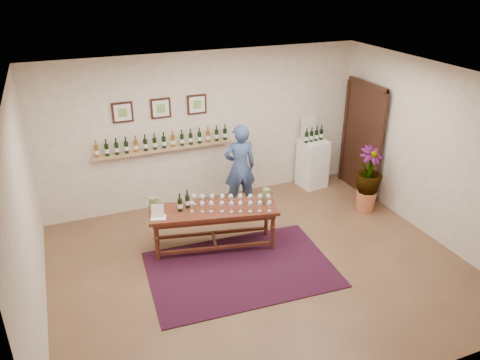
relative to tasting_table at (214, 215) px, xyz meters
name	(u,v)px	position (x,y,z in m)	size (l,w,h in m)	color
ground	(260,267)	(0.45, -0.77, -0.60)	(6.00, 6.00, 0.00)	brown
room_shell	(323,139)	(2.57, 1.08, 0.52)	(6.00, 6.00, 6.00)	#F0E4CB
rug	(241,269)	(0.17, -0.73, -0.59)	(2.70, 1.80, 0.01)	#460C12
tasting_table	(214,215)	(0.00, 0.00, 0.00)	(2.07, 1.03, 0.70)	#441E11
table_glasses	(231,202)	(0.26, -0.08, 0.20)	(1.36, 0.31, 0.19)	silver
table_bottles	(184,200)	(-0.43, 0.15, 0.26)	(0.29, 0.17, 0.31)	black
pitcher_left	(153,204)	(-0.87, 0.29, 0.22)	(0.14, 0.14, 0.22)	olive
pitcher_right	(266,195)	(0.85, -0.10, 0.22)	(0.14, 0.14, 0.22)	olive
menu_card	(158,211)	(-0.86, 0.06, 0.21)	(0.23, 0.16, 0.20)	white
display_pedestal	(313,163)	(2.60, 1.43, -0.11)	(0.49, 0.49, 0.97)	white
pedestal_bottles	(314,135)	(2.57, 1.42, 0.51)	(0.26, 0.07, 0.26)	black
info_sign	(309,126)	(2.56, 1.60, 0.62)	(0.36, 0.02, 0.49)	white
potted_plant	(368,180)	(2.97, 0.12, 0.03)	(0.62, 0.62, 1.07)	#C06340
person	(240,167)	(0.89, 1.12, 0.21)	(0.59, 0.38, 1.61)	#354C7E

